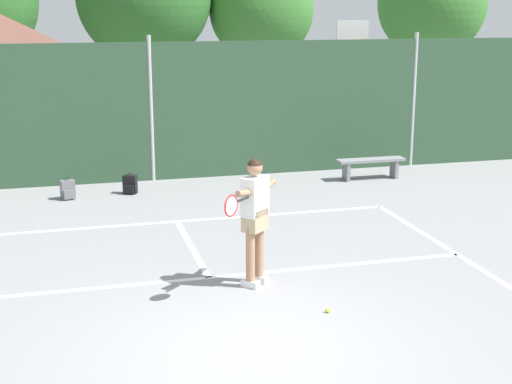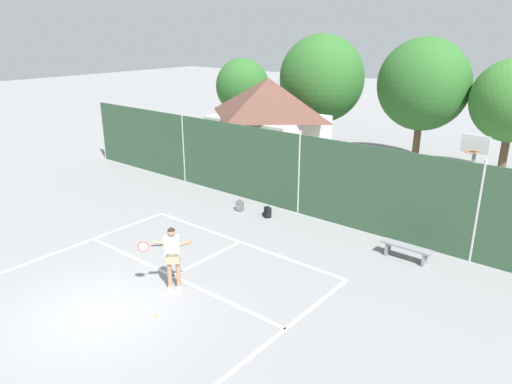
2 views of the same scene
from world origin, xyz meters
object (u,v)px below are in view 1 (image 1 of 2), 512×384
(tennis_ball, at_px, (328,310))
(backpack_grey, at_px, (68,190))
(backpack_black, at_px, (130,185))
(tennis_player, at_px, (254,211))
(courtside_bench, at_px, (371,164))
(basketball_hoop, at_px, (351,67))

(tennis_ball, height_order, backpack_grey, backpack_grey)
(backpack_grey, bearing_deg, tennis_ball, -65.08)
(tennis_ball, distance_m, backpack_grey, 7.60)
(backpack_grey, height_order, backpack_black, same)
(tennis_player, relative_size, courtside_bench, 1.16)
(basketball_hoop, bearing_deg, tennis_player, -119.26)
(basketball_hoop, distance_m, courtside_bench, 3.86)
(tennis_ball, relative_size, backpack_grey, 0.14)
(tennis_ball, bearing_deg, backpack_grey, 114.92)
(basketball_hoop, relative_size, tennis_player, 1.91)
(tennis_player, xyz_separation_m, tennis_ball, (0.68, -1.21, -1.08))
(tennis_player, height_order, courtside_bench, tennis_player)
(tennis_player, bearing_deg, backpack_grey, 113.93)
(backpack_grey, relative_size, backpack_black, 1.00)
(basketball_hoop, distance_m, backpack_black, 7.37)
(basketball_hoop, height_order, backpack_black, basketball_hoop)
(courtside_bench, bearing_deg, backpack_grey, -179.15)
(backpack_grey, bearing_deg, courtside_bench, 0.85)
(tennis_ball, height_order, courtside_bench, courtside_bench)
(tennis_player, distance_m, backpack_grey, 6.29)
(tennis_player, distance_m, tennis_ball, 1.76)
(tennis_player, relative_size, tennis_ball, 28.10)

